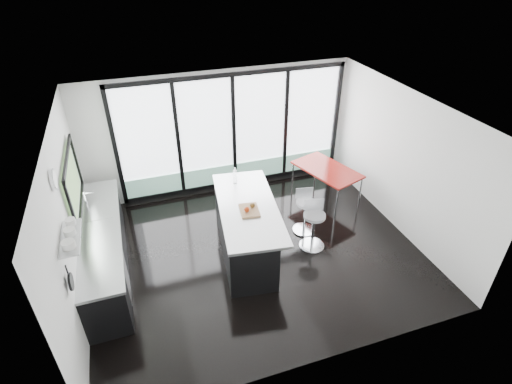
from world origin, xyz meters
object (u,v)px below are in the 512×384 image
object	(u,v)px
bar_stool_near	(313,231)
bar_stool_far	(305,216)
island	(244,228)
red_table	(325,184)

from	to	relation	value
bar_stool_near	bar_stool_far	world-z (taller)	bar_stool_near
island	bar_stool_far	xyz separation A→B (m)	(1.33, 0.16, -0.15)
bar_stool_far	red_table	distance (m)	1.31
island	red_table	size ratio (longest dim) A/B	1.74
red_table	bar_stool_near	bearing A→B (deg)	-124.62
bar_stool_near	red_table	xyz separation A→B (m)	(0.99, 1.43, 0.01)
island	red_table	xyz separation A→B (m)	(2.25, 1.09, -0.11)
island	red_table	world-z (taller)	island
island	bar_stool_far	bearing A→B (deg)	6.78
red_table	bar_stool_far	bearing A→B (deg)	-134.99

